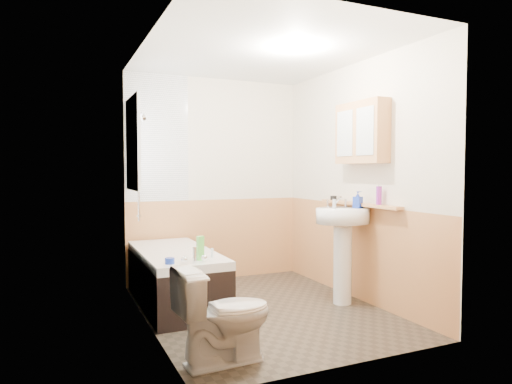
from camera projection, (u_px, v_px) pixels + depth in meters
floor at (262, 310)px, 4.47m from camera, size 2.80×2.80×0.00m
ceiling at (262, 52)px, 4.35m from camera, size 2.80×2.80×0.00m
wall_back at (215, 180)px, 5.69m from camera, size 2.20×0.02×2.50m
wall_front at (349, 187)px, 3.12m from camera, size 2.20×0.02×2.50m
wall_left at (146, 184)px, 3.96m from camera, size 0.02×2.80×2.50m
wall_right at (357, 181)px, 4.86m from camera, size 0.02×2.80×2.50m
wainscot_right at (354, 251)px, 4.89m from camera, size 0.01×2.80×1.00m
wainscot_front at (346, 295)px, 3.18m from camera, size 2.20×0.01×1.00m
wainscot_back at (216, 239)px, 5.71m from camera, size 2.20×0.01×1.00m
tile_cladding_left at (149, 184)px, 3.97m from camera, size 0.01×2.80×2.50m
tile_return_back at (157, 138)px, 5.35m from camera, size 0.75×0.01×1.50m
window at (134, 144)px, 4.82m from camera, size 0.03×0.79×0.99m
bathtub at (175, 276)px, 4.65m from camera, size 0.70×1.60×0.69m
shower_riser at (139, 149)px, 4.66m from camera, size 0.11×0.09×1.28m
toilet at (224, 315)px, 3.23m from camera, size 0.72×0.43×0.68m
sink at (343, 236)px, 4.65m from camera, size 0.57×0.46×1.10m
pine_shelf at (358, 204)px, 4.72m from camera, size 0.10×1.25×0.03m
medicine_cabinet at (361, 133)px, 4.61m from camera, size 0.17×0.69×0.63m
foam_can at (379, 196)px, 4.42m from camera, size 0.06×0.06×0.18m
green_bottle at (379, 194)px, 4.43m from camera, size 0.05×0.05×0.21m
black_jar at (334, 198)px, 5.14m from camera, size 0.08×0.08×0.05m
soap_bottle at (358, 204)px, 4.63m from camera, size 0.14×0.19×0.08m
clear_bottle at (334, 204)px, 4.53m from camera, size 0.04×0.04×0.10m
blue_gel at (200, 248)px, 4.12m from camera, size 0.07×0.05×0.22m
cream_jar at (170, 261)px, 3.96m from camera, size 0.09×0.09×0.05m
orange_bottle at (212, 253)px, 4.27m from camera, size 0.04×0.04×0.08m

